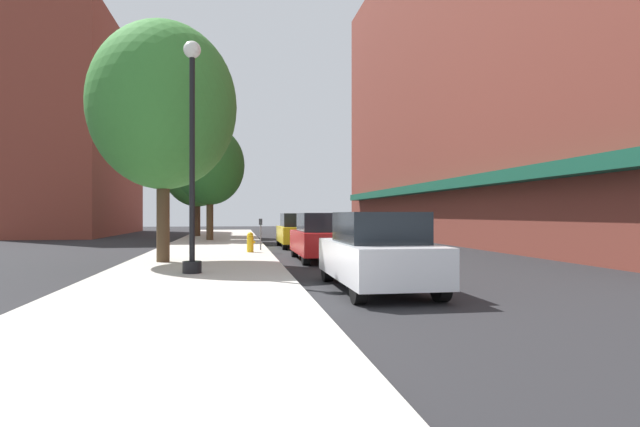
% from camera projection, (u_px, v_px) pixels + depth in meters
% --- Properties ---
extents(ground_plane, '(90.00, 90.00, 0.00)m').
position_uv_depth(ground_plane, '(299.00, 248.00, 24.81)').
color(ground_plane, '#232326').
extents(sidewalk_slab, '(4.80, 50.00, 0.12)m').
position_uv_depth(sidewalk_slab, '(215.00, 246.00, 25.16)').
color(sidewalk_slab, '#B7B2A8').
rests_on(sidewalk_slab, ground).
extents(building_right_brick, '(6.80, 40.00, 20.17)m').
position_uv_depth(building_right_brick, '(475.00, 71.00, 30.53)').
color(building_right_brick, brown).
rests_on(building_right_brick, ground).
extents(building_far_background, '(6.80, 18.00, 16.27)m').
position_uv_depth(building_far_background, '(83.00, 133.00, 41.19)').
color(building_far_background, brown).
rests_on(building_far_background, ground).
extents(lamppost, '(0.48, 0.48, 5.90)m').
position_uv_depth(lamppost, '(192.00, 152.00, 13.13)').
color(lamppost, black).
rests_on(lamppost, sidewalk_slab).
extents(fire_hydrant, '(0.33, 0.26, 0.79)m').
position_uv_depth(fire_hydrant, '(250.00, 242.00, 20.40)').
color(fire_hydrant, gold).
rests_on(fire_hydrant, sidewalk_slab).
extents(parking_meter_near, '(0.14, 0.09, 1.31)m').
position_uv_depth(parking_meter_near, '(261.00, 230.00, 21.65)').
color(parking_meter_near, slate).
rests_on(parking_meter_near, sidewalk_slab).
extents(tree_near, '(4.00, 4.00, 6.64)m').
position_uv_depth(tree_near, '(210.00, 166.00, 30.02)').
color(tree_near, '#4C3823').
rests_on(tree_near, sidewalk_slab).
extents(tree_mid, '(4.58, 4.58, 7.55)m').
position_uv_depth(tree_mid, '(163.00, 106.00, 16.26)').
color(tree_mid, '#4C3823').
rests_on(tree_mid, sidewalk_slab).
extents(tree_far, '(4.84, 4.84, 7.58)m').
position_uv_depth(tree_far, '(197.00, 166.00, 35.64)').
color(tree_far, '#422D1E').
rests_on(tree_far, sidewalk_slab).
extents(car_white, '(1.80, 4.30, 1.66)m').
position_uv_depth(car_white, '(377.00, 252.00, 10.96)').
color(car_white, black).
rests_on(car_white, ground).
extents(car_red, '(1.80, 4.30, 1.66)m').
position_uv_depth(car_red, '(322.00, 237.00, 18.03)').
color(car_red, black).
rests_on(car_red, ground).
extents(car_yellow, '(1.80, 4.30, 1.66)m').
position_uv_depth(car_yellow, '(298.00, 231.00, 25.13)').
color(car_yellow, black).
rests_on(car_yellow, ground).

